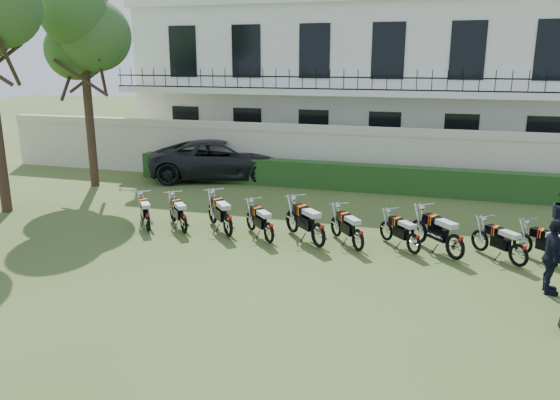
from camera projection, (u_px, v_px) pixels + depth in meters
The scene contains 16 objects.
ground at pixel (277, 251), 14.08m from camera, with size 100.00×100.00×0.00m, color #3B4F1F.
perimeter_wall at pixel (338, 155), 21.19m from camera, with size 30.00×0.35×2.30m.
hedge at pixel (360, 178), 20.33m from camera, with size 18.00×0.60×1.00m, color #1A4418.
building at pixel (364, 82), 26.06m from camera, with size 20.40×9.60×7.40m.
tree_west_near at pixel (82, 28), 19.76m from camera, with size 3.40×3.20×7.90m.
motorcycle_0 at pixel (148, 217), 15.46m from camera, with size 1.15×1.42×0.95m.
motorcycle_1 at pixel (184, 219), 15.29m from camera, with size 1.26×1.40×0.98m.
motorcycle_2 at pixel (228, 220), 14.97m from camera, with size 1.40×1.57×1.10m.
motorcycle_3 at pixel (269, 228), 14.47m from camera, with size 1.29×1.39×0.99m.
motorcycle_4 at pixel (318, 229), 14.11m from camera, with size 1.52×1.56×1.13m.
motorcycle_5 at pixel (358, 235), 13.88m from camera, with size 1.18×1.49×0.99m.
motorcycle_6 at pixel (414, 239), 13.67m from camera, with size 1.20×1.34×0.93m.
motorcycle_7 at pixel (456, 241), 13.25m from camera, with size 1.42×1.59×1.11m.
motorcycle_8 at pixel (519, 250), 12.83m from camera, with size 1.27×1.35×0.97m.
suv at pixel (221, 160), 22.31m from camera, with size 2.63×5.71×1.59m, color black.
officer_2 at pixel (552, 257), 11.34m from camera, with size 0.95×0.39×1.62m, color black.
Camera 1 is at (3.95, -12.69, 4.81)m, focal length 35.00 mm.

